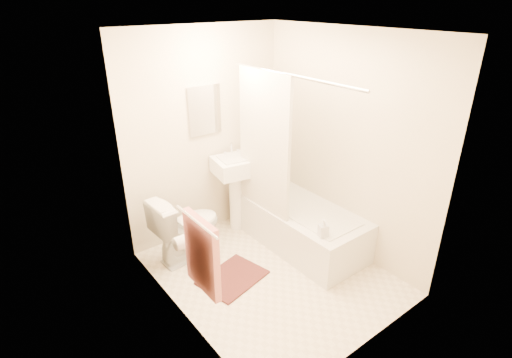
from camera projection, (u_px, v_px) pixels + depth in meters
floor at (271, 273)px, 4.19m from camera, size 2.40×2.40×0.00m
ceiling at (275, 31)px, 3.19m from camera, size 2.40×2.40×0.00m
wall_back at (205, 136)px, 4.55m from camera, size 2.00×0.02×2.40m
wall_left at (175, 199)px, 3.14m from camera, size 0.02×2.40×2.40m
wall_right at (345, 146)px, 4.25m from camera, size 0.02×2.40×2.40m
mirror at (205, 110)px, 4.41m from camera, size 0.40×0.03×0.55m
curtain_rod at (292, 75)px, 3.59m from camera, size 0.03×1.70×0.03m
shower_curtain at (264, 145)px, 4.21m from camera, size 0.04×0.80×1.55m
towel_bar at (196, 221)px, 3.02m from camera, size 0.02×0.60×0.02m
towel at (202, 255)px, 3.17m from camera, size 0.06×0.45×0.66m
toilet_paper at (181, 242)px, 3.47m from camera, size 0.11×0.12×0.12m
toilet at (187, 227)px, 4.32m from camera, size 0.79×0.47×0.75m
sink at (237, 191)px, 4.80m from camera, size 0.59×0.51×1.04m
bathtub at (297, 223)px, 4.65m from camera, size 0.74×1.69×0.48m
bath_mat at (233, 278)px, 4.11m from camera, size 0.73×0.61×0.02m
soap_bottle at (323, 228)px, 3.93m from camera, size 0.11×0.11×0.19m
scrub_brush at (279, 193)px, 4.80m from camera, size 0.10×0.22×0.04m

